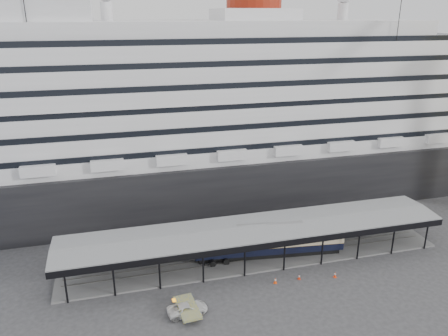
{
  "coord_description": "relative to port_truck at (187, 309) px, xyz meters",
  "views": [
    {
      "loc": [
        -18.77,
        -48.24,
        34.14
      ],
      "look_at": [
        -3.94,
        8.0,
        13.43
      ],
      "focal_mm": 35.0,
      "sensor_mm": 36.0,
      "label": 1
    }
  ],
  "objects": [
    {
      "name": "port_truck",
      "position": [
        0.0,
        0.0,
        0.0
      ],
      "size": [
        5.05,
        2.69,
        1.35
      ],
      "primitive_type": "imported",
      "rotation": [
        0.0,
        0.0,
        1.67
      ],
      "color": "silver",
      "rests_on": "ground"
    },
    {
      "name": "traffic_cone_left",
      "position": [
        12.48,
        3.19,
        -0.26
      ],
      "size": [
        0.56,
        0.56,
        0.82
      ],
      "rotation": [
        0.0,
        0.0,
        -0.4
      ],
      "color": "#FB4B0D",
      "rests_on": "ground"
    },
    {
      "name": "traffic_cone_right",
      "position": [
        20.89,
        2.4,
        -0.27
      ],
      "size": [
        0.46,
        0.46,
        0.8
      ],
      "rotation": [
        0.0,
        0.0,
        0.13
      ],
      "color": "#FA390D",
      "rests_on": "ground"
    },
    {
      "name": "pullman_carriage",
      "position": [
        14.07,
        9.96,
        1.95
      ],
      "size": [
        22.17,
        5.34,
        21.59
      ],
      "rotation": [
        0.0,
        0.0,
        -0.11
      ],
      "color": "black",
      "rests_on": "ground"
    },
    {
      "name": "cruise_ship",
      "position": [
        11.94,
        36.96,
        17.68
      ],
      "size": [
        130.0,
        30.0,
        43.9
      ],
      "color": "black",
      "rests_on": "ground"
    },
    {
      "name": "traffic_cone_mid",
      "position": [
        15.96,
        3.24,
        -0.31
      ],
      "size": [
        0.46,
        0.46,
        0.74
      ],
      "rotation": [
        0.0,
        0.0,
        -0.24
      ],
      "color": "red",
      "rests_on": "ground"
    },
    {
      "name": "ground",
      "position": [
        11.89,
        4.96,
        -0.67
      ],
      "size": [
        200.0,
        200.0,
        0.0
      ],
      "primitive_type": "plane",
      "color": "#353537",
      "rests_on": "ground"
    },
    {
      "name": "platform_canopy",
      "position": [
        11.89,
        9.96,
        1.69
      ],
      "size": [
        56.0,
        9.18,
        5.3
      ],
      "color": "slate",
      "rests_on": "ground"
    }
  ]
}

